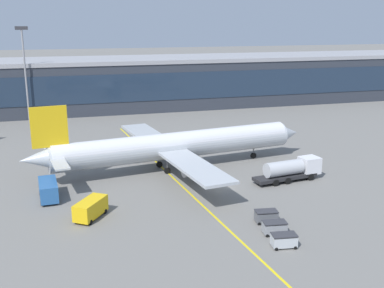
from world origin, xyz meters
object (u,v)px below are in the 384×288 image
Objects in this scene: lavatory_truck at (48,189)px; baggage_cart_0 at (284,240)px; baggage_cart_2 at (266,216)px; fuel_tanker at (292,169)px; main_airliner at (175,145)px; crew_van at (91,208)px; baggage_cart_1 at (275,227)px.

baggage_cart_0 is (24.19, -21.42, -0.64)m from lavatory_truck.
baggage_cart_2 is at bearing 82.26° from baggage_cart_0.
baggage_cart_2 is (-10.07, -12.89, -0.96)m from fuel_tanker.
fuel_tanker is at bearing 52.01° from baggage_cart_2.
main_airliner is 21.47m from lavatory_truck.
crew_van is 21.22m from baggage_cart_2.
crew_van is 23.40m from baggage_cart_0.
baggage_cart_0 is 1.00× the size of baggage_cart_2.
baggage_cart_1 is (19.55, -10.31, -0.53)m from crew_van.
baggage_cart_0 and baggage_cart_1 have the same top height.
baggage_cart_1 is 3.20m from baggage_cart_2.
baggage_cart_1 is at bearing -27.80° from crew_van.
fuel_tanker is at bearing 10.84° from crew_van.
baggage_cart_0 and baggage_cart_2 have the same top height.
lavatory_truck is 2.09× the size of baggage_cart_0.
lavatory_truck is at bearing 143.46° from baggage_cart_1.
baggage_cart_0 is at bearing -119.61° from fuel_tanker.
lavatory_truck is 32.32m from baggage_cart_0.
crew_van is (5.08, -7.94, -0.11)m from lavatory_truck.
lavatory_truck reaches higher than baggage_cart_0.
lavatory_truck is 1.12× the size of crew_van.
baggage_cart_0 is at bearing -81.36° from main_airliner.
crew_van is 1.87× the size of baggage_cart_1.
fuel_tanker reaches higher than crew_van.
main_airliner is at bearing 146.15° from fuel_tanker.
crew_van reaches higher than baggage_cart_0.
crew_van reaches higher than baggage_cart_2.
fuel_tanker is 19.21m from baggage_cart_1.
main_airliner is at bearing 102.98° from baggage_cart_2.
baggage_cart_1 and baggage_cart_2 have the same top height.
baggage_cart_2 is at bearing -77.02° from main_airliner.
main_airliner reaches higher than fuel_tanker.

